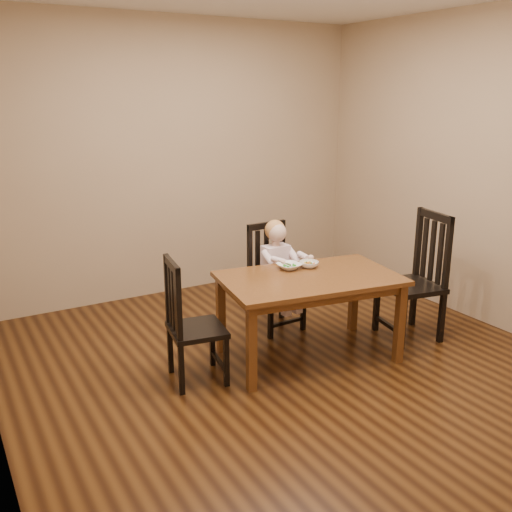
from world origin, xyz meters
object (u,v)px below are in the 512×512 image
chair_child (274,279)px  dining_table (309,286)px  chair_left (190,324)px  toddler (277,265)px  chair_right (416,278)px  bowl_veg (309,264)px  bowl_peas (289,266)px

chair_child → dining_table: bearing=79.9°
chair_left → toddler: bearing=125.0°
chair_right → toddler: (-0.92, 0.72, 0.07)m
dining_table → bowl_veg: bearing=56.3°
bowl_peas → bowl_veg: size_ratio=1.19×
chair_child → chair_left: (-1.03, -0.54, -0.00)m
chair_left → toddler: size_ratio=1.76×
chair_child → bowl_veg: 0.52m
dining_table → bowl_peas: 0.25m
chair_child → bowl_veg: (0.04, -0.46, 0.25)m
bowl_peas → chair_child: bearing=73.9°
chair_child → chair_left: bearing=25.3°
chair_right → bowl_peas: size_ratio=5.87×
chair_child → bowl_peas: 0.50m
dining_table → chair_left: (-0.94, 0.11, -0.15)m
bowl_peas → bowl_veg: bearing=-14.4°
bowl_peas → chair_right: bearing=-18.2°
chair_right → bowl_veg: bearing=81.6°
chair_child → bowl_veg: size_ratio=6.06×
chair_child → chair_right: chair_right is taller
toddler → chair_left: bearing=23.2°
dining_table → chair_right: bearing=-6.5°
chair_child → chair_right: 1.20m
chair_right → dining_table: bearing=94.0°
bowl_peas → bowl_veg: (0.16, -0.04, 0.00)m
chair_left → chair_right: 1.96m
toddler → bowl_veg: (0.04, -0.41, 0.11)m
chair_left → toddler: (1.03, 0.50, 0.14)m
dining_table → chair_left: size_ratio=1.57×
toddler → bowl_peas: size_ratio=2.87×
chair_right → bowl_peas: bearing=82.3°
dining_table → toddler: 0.61m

